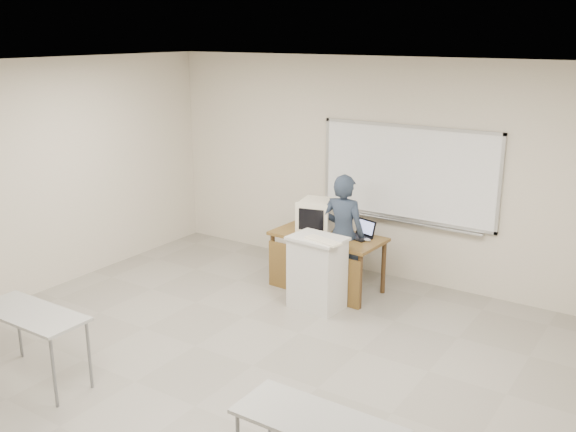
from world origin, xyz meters
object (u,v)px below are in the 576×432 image
Objects in this scene: podium at (317,272)px; mouse at (367,240)px; crt_monitor at (316,215)px; presenter at (343,235)px; whiteboard at (407,175)px; instructor_desk at (323,252)px; keyboard at (323,241)px; laptop at (361,233)px.

podium is 0.80m from mouse.
crt_monitor is at bearing 126.24° from podium.
mouse is 0.06× the size of presenter.
instructor_desk is at bearing -125.45° from whiteboard.
mouse is 0.81m from keyboard.
keyboard is at bearing -102.43° from whiteboard.
keyboard is 0.30× the size of presenter.
whiteboard reaches higher than mouse.
presenter is at bearing -27.64° from crt_monitor.
mouse is at bearing 19.09° from instructor_desk.
keyboard is (0.35, -0.60, 0.38)m from instructor_desk.
whiteboard is 1.03m from laptop.
whiteboard is at bearing 78.50° from mouse.
keyboard is (-0.20, -0.77, 0.16)m from mouse.
laptop is (0.65, 0.03, -0.15)m from crt_monitor.
laptop is at bearing 79.36° from podium.
mouse reaches higher than instructor_desk.
keyboard is 0.74m from presenter.
instructor_desk is at bearing -56.52° from crt_monitor.
presenter is at bearing 91.87° from podium.
crt_monitor is at bearing 138.87° from keyboard.
mouse is (0.35, 0.65, 0.31)m from podium.
podium is at bearing 154.74° from keyboard.
instructor_desk is (-0.70, -0.98, -0.93)m from whiteboard.
mouse is 0.33m from presenter.
whiteboard is 1.56× the size of presenter.
laptop reaches higher than podium.
podium reaches higher than instructor_desk.
keyboard reaches higher than instructor_desk.
presenter is (0.48, -0.12, -0.16)m from crt_monitor.
crt_monitor is at bearing 173.47° from mouse.
crt_monitor is 0.67m from laptop.
whiteboard reaches higher than podium.
keyboard is at bearing -67.55° from crt_monitor.
instructor_desk is 0.80m from keyboard.
laptop reaches higher than mouse.
laptop is 0.19m from mouse.
mouse is (0.55, 0.16, 0.22)m from instructor_desk.
instructor_desk is 0.35m from presenter.
presenter is (0.23, 0.11, 0.25)m from instructor_desk.
laptop is 3.14× the size of mouse.
podium is at bearing -119.58° from mouse.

